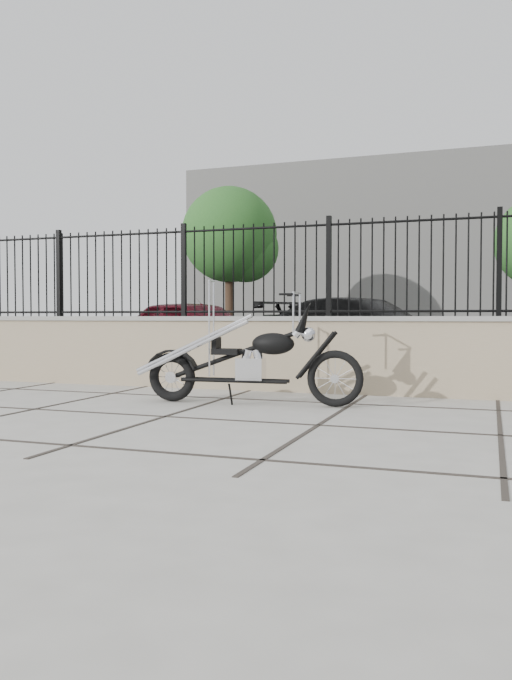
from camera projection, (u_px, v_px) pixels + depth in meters
name	position (u px, v px, depth m)	size (l,w,h in m)	color
ground_plane	(165.00, 417.00, 6.30)	(90.00, 90.00, 0.00)	#99968E
parking_lot	(377.00, 352.00, 18.07)	(30.00, 30.00, 0.00)	black
retaining_wall	(254.00, 353.00, 8.64)	(14.00, 0.36, 0.96)	gray
iron_fence	(253.00, 270.00, 8.60)	(14.00, 0.08, 1.20)	black
background_building	(426.00, 252.00, 31.11)	(22.00, 6.00, 8.00)	beige
chopper_motorcycle	(247.00, 341.00, 7.19)	(2.30, 0.40, 1.38)	black
car_red	(195.00, 331.00, 13.25)	(1.56, 3.88, 1.32)	#450912
car_black	(363.00, 331.00, 12.93)	(1.87, 4.61, 1.34)	black
bollard_a	(198.00, 348.00, 10.96)	(0.11, 0.11, 0.88)	#0B3AAD
tree_left	(229.00, 230.00, 24.04)	(3.47, 3.47, 5.85)	#382619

